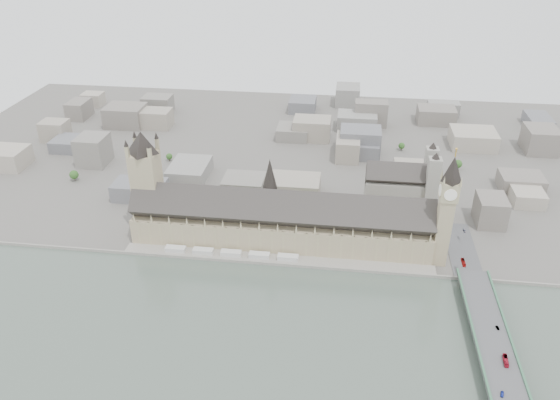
# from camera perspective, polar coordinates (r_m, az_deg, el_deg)

# --- Properties ---
(ground) EXTENTS (900.00, 900.00, 0.00)m
(ground) POSITION_cam_1_polar(r_m,az_deg,el_deg) (481.44, -0.26, -5.84)
(ground) COLOR #595651
(ground) RESTS_ON ground
(embankment_wall) EXTENTS (600.00, 1.50, 3.00)m
(embankment_wall) POSITION_cam_1_polar(r_m,az_deg,el_deg) (468.47, -0.51, -6.73)
(embankment_wall) COLOR gray
(embankment_wall) RESTS_ON ground
(river_terrace) EXTENTS (270.00, 15.00, 2.00)m
(river_terrace) POSITION_cam_1_polar(r_m,az_deg,el_deg) (474.79, -0.38, -6.25)
(river_terrace) COLOR gray
(river_terrace) RESTS_ON ground
(terrace_tents) EXTENTS (118.00, 7.00, 4.00)m
(terrace_tents) POSITION_cam_1_polar(r_m,az_deg,el_deg) (479.61, -5.14, -5.54)
(terrace_tents) COLOR silver
(terrace_tents) RESTS_ON river_terrace
(palace_of_westminster) EXTENTS (265.00, 40.73, 55.44)m
(palace_of_westminster) POSITION_cam_1_polar(r_m,az_deg,el_deg) (485.35, 0.04, -2.32)
(palace_of_westminster) COLOR tan
(palace_of_westminster) RESTS_ON ground
(elizabeth_tower) EXTENTS (17.00, 17.00, 107.50)m
(elizabeth_tower) POSITION_cam_1_polar(r_m,az_deg,el_deg) (462.38, 17.06, -0.38)
(elizabeth_tower) COLOR tan
(elizabeth_tower) RESTS_ON ground
(victoria_tower) EXTENTS (30.00, 30.00, 100.00)m
(victoria_tower) POSITION_cam_1_polar(r_m,az_deg,el_deg) (503.21, -13.78, 2.22)
(victoria_tower) COLOR tan
(victoria_tower) RESTS_ON ground
(central_tower) EXTENTS (13.00, 13.00, 48.00)m
(central_tower) POSITION_cam_1_polar(r_m,az_deg,el_deg) (474.70, -1.06, 1.79)
(central_tower) COLOR tan
(central_tower) RESTS_ON ground
(westminster_bridge) EXTENTS (25.00, 325.00, 10.25)m
(westminster_bridge) POSITION_cam_1_polar(r_m,az_deg,el_deg) (421.03, 21.05, -13.31)
(westminster_bridge) COLOR #474749
(westminster_bridge) RESTS_ON ground
(bridge_parapets) EXTENTS (25.00, 235.00, 1.15)m
(bridge_parapets) POSITION_cam_1_polar(r_m,az_deg,el_deg) (386.24, 22.52, -17.08)
(bridge_parapets) COLOR #3D6F4F
(bridge_parapets) RESTS_ON westminster_bridge
(westminster_abbey) EXTENTS (68.00, 36.00, 64.00)m
(westminster_abbey) POSITION_cam_1_polar(r_m,az_deg,el_deg) (549.90, 12.62, 1.23)
(westminster_abbey) COLOR gray
(westminster_abbey) RESTS_ON ground
(city_skyline_inland) EXTENTS (720.00, 360.00, 38.00)m
(city_skyline_inland) POSITION_cam_1_polar(r_m,az_deg,el_deg) (687.92, 2.47, 7.18)
(city_skyline_inland) COLOR gray
(city_skyline_inland) RESTS_ON ground
(park_trees) EXTENTS (110.00, 30.00, 15.00)m
(park_trees) POSITION_cam_1_polar(r_m,az_deg,el_deg) (528.56, -0.47, -1.39)
(park_trees) COLOR #274D1B
(park_trees) RESTS_ON ground
(red_bus_north) EXTENTS (2.61, 10.53, 2.92)m
(red_bus_north) POSITION_cam_1_polar(r_m,az_deg,el_deg) (477.73, 18.61, -6.21)
(red_bus_north) COLOR #A81513
(red_bus_north) RESTS_ON westminster_bridge
(red_bus_south) EXTENTS (3.38, 11.06, 3.03)m
(red_bus_south) POSITION_cam_1_polar(r_m,az_deg,el_deg) (398.27, 22.51, -15.22)
(red_bus_south) COLOR #B4162B
(red_bus_south) RESTS_ON westminster_bridge
(car_blue) EXTENTS (3.09, 5.04, 1.60)m
(car_blue) POSITION_cam_1_polar(r_m,az_deg,el_deg) (377.51, 22.21, -18.26)
(car_blue) COLOR navy
(car_blue) RESTS_ON westminster_bridge
(car_silver) EXTENTS (2.20, 4.15, 1.30)m
(car_silver) POSITION_cam_1_polar(r_m,az_deg,el_deg) (422.28, 21.78, -12.29)
(car_silver) COLOR gray
(car_silver) RESTS_ON westminster_bridge
(car_approach) EXTENTS (2.72, 5.35, 1.49)m
(car_approach) POSITION_cam_1_polar(r_m,az_deg,el_deg) (522.40, 18.72, -3.07)
(car_approach) COLOR gray
(car_approach) RESTS_ON westminster_bridge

